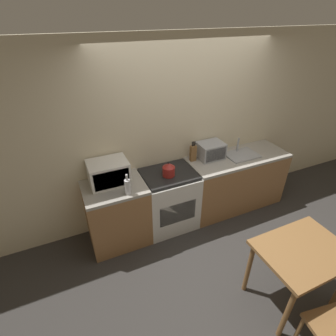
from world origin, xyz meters
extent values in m
plane|color=#33302D|center=(0.00, 0.00, 0.00)|extent=(16.00, 16.00, 0.00)
cube|color=beige|center=(0.00, 1.15, 1.30)|extent=(10.00, 0.06, 2.60)
cube|color=olive|center=(-1.16, 0.81, 0.43)|extent=(0.78, 0.62, 0.86)
cube|color=#9E998E|center=(-1.16, 0.81, 0.88)|extent=(0.78, 0.62, 0.04)
cube|color=olive|center=(0.76, 0.81, 0.43)|extent=(1.57, 0.62, 0.86)
cube|color=#9E998E|center=(0.76, 0.81, 0.88)|extent=(1.57, 0.62, 0.04)
cube|color=silver|center=(-0.40, 0.81, 0.43)|extent=(0.74, 0.62, 0.86)
cube|color=black|center=(-0.40, 0.81, 0.88)|extent=(0.71, 0.57, 0.04)
cube|color=black|center=(-0.40, 0.51, 0.43)|extent=(0.53, 0.02, 0.32)
cylinder|color=maroon|center=(-0.42, 0.76, 0.96)|extent=(0.17, 0.17, 0.13)
cone|color=maroon|center=(-0.42, 0.76, 1.06)|extent=(0.16, 0.16, 0.06)
sphere|color=black|center=(-0.42, 0.76, 1.10)|extent=(0.03, 0.03, 0.03)
cube|color=silver|center=(-1.18, 0.92, 1.05)|extent=(0.49, 0.36, 0.30)
cube|color=black|center=(-1.18, 0.74, 1.05)|extent=(0.43, 0.01, 0.24)
cylinder|color=silver|center=(-1.03, 0.59, 1.00)|extent=(0.07, 0.07, 0.20)
cylinder|color=silver|center=(-1.03, 0.59, 1.13)|extent=(0.03, 0.03, 0.08)
cube|color=brown|center=(0.07, 0.98, 1.02)|extent=(0.08, 0.06, 0.24)
cylinder|color=black|center=(0.05, 0.98, 1.17)|extent=(0.01, 0.01, 0.07)
cylinder|color=black|center=(0.07, 0.98, 1.17)|extent=(0.01, 0.01, 0.07)
cylinder|color=black|center=(0.09, 0.98, 1.17)|extent=(0.01, 0.01, 0.07)
cube|color=#999BA0|center=(0.35, 0.95, 1.02)|extent=(0.37, 0.29, 0.24)
cube|color=black|center=(0.35, 0.81, 1.02)|extent=(0.33, 0.01, 0.19)
cube|color=#999BA0|center=(0.82, 0.81, 0.91)|extent=(0.48, 0.35, 0.02)
cylinder|color=#999BA0|center=(0.82, 0.93, 1.03)|extent=(0.03, 0.03, 0.22)
cube|color=brown|center=(0.34, -0.84, 0.75)|extent=(0.89, 0.67, 0.04)
cylinder|color=brown|center=(-0.05, -1.11, 0.37)|extent=(0.05, 0.05, 0.73)
cylinder|color=brown|center=(-0.05, -0.56, 0.37)|extent=(0.05, 0.05, 0.73)
cylinder|color=brown|center=(0.72, -0.56, 0.37)|extent=(0.05, 0.05, 0.73)
cylinder|color=brown|center=(0.04, -1.22, 0.22)|extent=(0.04, 0.04, 0.44)
cylinder|color=brown|center=(0.41, -1.28, 0.22)|extent=(0.04, 0.04, 0.44)
camera|label=1|loc=(-1.63, -1.92, 2.81)|focal=28.00mm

